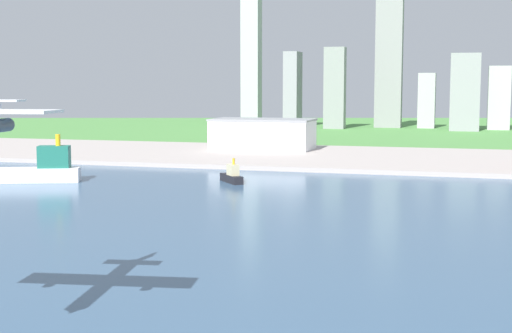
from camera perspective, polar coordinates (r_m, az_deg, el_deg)
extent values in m
plane|color=#4E8C42|center=(258.40, 0.74, -3.58)|extent=(2400.00, 2400.00, 0.00)
cube|color=#385675|center=(202.31, -3.85, -6.36)|extent=(840.00, 360.00, 0.15)
cube|color=#ACA19B|center=(442.68, 7.34, 0.67)|extent=(840.00, 140.00, 2.50)
cylinder|color=#4C4F54|center=(128.02, -19.10, 3.01)|extent=(3.12, 5.80, 2.25)
cube|color=white|center=(352.52, -16.59, -0.63)|extent=(39.72, 22.64, 6.56)
cube|color=#1E6B59|center=(350.06, -15.32, 0.73)|extent=(15.89, 12.29, 10.06)
cylinder|color=yellow|center=(349.08, -15.04, 1.99)|extent=(2.22, 2.22, 5.25)
cube|color=black|center=(336.52, -1.91, -0.94)|extent=(15.23, 17.26, 3.53)
cube|color=beige|center=(334.25, -1.80, -0.26)|extent=(7.14, 7.56, 5.00)
cylinder|color=yellow|center=(332.96, -1.74, 0.40)|extent=(1.07, 1.07, 2.82)
cube|color=white|center=(482.95, 0.53, 2.45)|extent=(64.62, 33.83, 18.77)
cube|color=gray|center=(482.38, 0.53, 3.64)|extent=(65.91, 34.51, 1.20)
cube|color=#A5AAAC|center=(827.53, -0.36, 8.43)|extent=(19.88, 17.37, 149.95)
cube|color=gray|center=(785.09, 2.85, 5.95)|extent=(14.74, 26.95, 79.13)
cube|color=gray|center=(759.30, 6.11, 6.04)|extent=(20.90, 14.59, 82.52)
cube|color=gray|center=(786.97, 10.23, 8.05)|extent=(27.43, 15.43, 139.12)
cube|color=#A7A8A9|center=(785.23, 13.04, 4.98)|extent=(17.26, 17.67, 56.64)
cube|color=gray|center=(748.07, 15.85, 5.54)|extent=(27.91, 25.04, 74.86)
cube|color=#AFB0B0|center=(779.47, 18.25, 5.06)|extent=(21.16, 27.45, 63.16)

